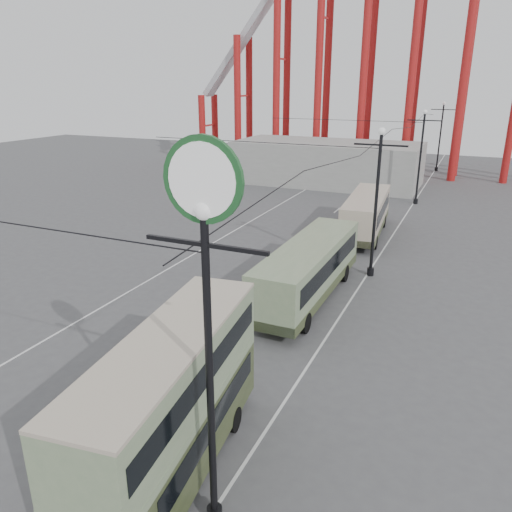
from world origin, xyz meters
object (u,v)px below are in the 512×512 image
at_px(lamp_post_near, 206,263).
at_px(pedestrian, 272,305).
at_px(double_decker_bus, 172,401).
at_px(single_decker_cream, 366,213).
at_px(single_decker_green, 309,269).

relative_size(lamp_post_near, pedestrian, 5.63).
relative_size(double_decker_bus, single_decker_cream, 0.88).
distance_m(lamp_post_near, single_decker_cream, 30.42).
xyz_separation_m(double_decker_bus, pedestrian, (-1.33, 11.16, -1.81)).
distance_m(single_decker_cream, pedestrian, 17.54).
xyz_separation_m(single_decker_green, pedestrian, (-0.79, -3.56, -0.91)).
height_order(lamp_post_near, double_decker_bus, lamp_post_near).
xyz_separation_m(lamp_post_near, single_decker_cream, (-2.30, 29.73, -6.01)).
distance_m(double_decker_bus, single_decker_cream, 28.67).
relative_size(single_decker_cream, pedestrian, 5.60).
relative_size(double_decker_bus, single_decker_green, 0.80).
bearing_deg(lamp_post_near, pedestrian, 105.09).
bearing_deg(double_decker_bus, single_decker_green, 84.96).
bearing_deg(single_decker_green, pedestrian, -102.17).
bearing_deg(pedestrian, single_decker_green, -114.61).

